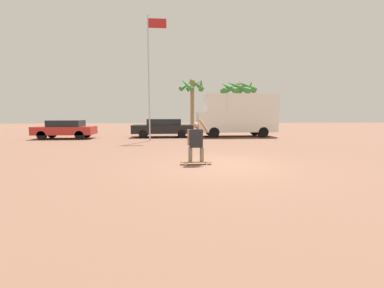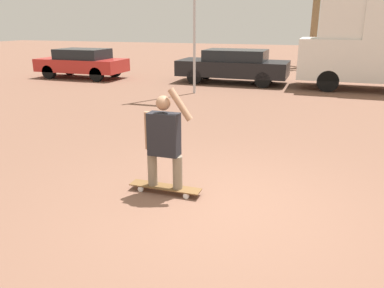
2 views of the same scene
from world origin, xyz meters
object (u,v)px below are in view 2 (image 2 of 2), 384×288
at_px(person_skateboarder, 164,138).
at_px(parked_car_red, 82,62).
at_px(parked_car_black, 233,65).
at_px(skateboard, 165,187).

xyz_separation_m(person_skateboarder, parked_car_red, (-8.26, 9.91, -0.16)).
relative_size(person_skateboarder, parked_car_black, 0.33).
height_order(skateboard, parked_car_black, parked_car_black).
distance_m(skateboard, parked_car_red, 12.91).
bearing_deg(parked_car_red, person_skateboarder, -50.18).
bearing_deg(parked_car_red, parked_car_black, 6.60).
bearing_deg(person_skateboarder, parked_car_red, 129.82).
height_order(person_skateboarder, parked_car_red, person_skateboarder).
relative_size(parked_car_black, parked_car_red, 1.13).
relative_size(skateboard, person_skateboarder, 0.73).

